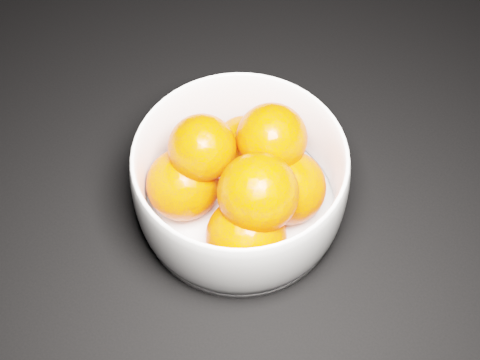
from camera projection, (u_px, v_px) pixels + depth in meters
The scene contains 2 objects.
bowl at pixel (240, 183), 0.62m from camera, with size 0.20×0.20×0.10m.
orange_pile at pixel (243, 182), 0.61m from camera, with size 0.15×0.15×0.11m.
Camera 1 is at (-0.06, -0.03, 0.56)m, focal length 50.00 mm.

